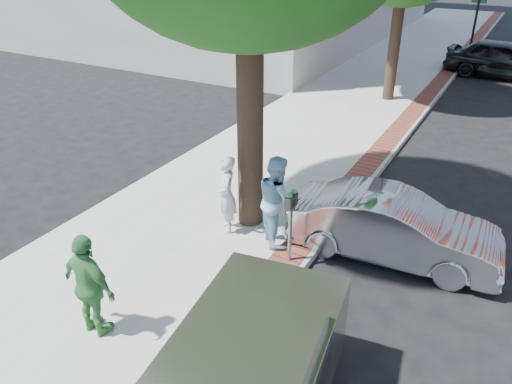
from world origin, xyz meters
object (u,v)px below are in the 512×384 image
Objects in this scene: parking_meter at (291,211)px; person_officer at (277,200)px; bg_car at (504,59)px; sedan_silver at (394,227)px; person_green at (90,286)px; person_gray at (227,195)px.

person_officer is at bearing 136.57° from parking_meter.
sedan_silver is at bearing -177.54° from bg_car.
person_green reaches higher than sedan_silver.
sedan_silver is 0.85× the size of bg_car.
parking_meter is at bearing 43.20° from person_gray.
person_green reaches higher than person_gray.
person_green is 0.44× the size of sedan_silver.
person_gray reaches higher than sedan_silver.
person_green is at bearing 118.04° from person_officer.
parking_meter is at bearing 177.25° from bg_car.
person_officer reaches higher than parking_meter.
parking_meter is 0.74m from person_officer.
parking_meter is at bearing -176.57° from person_officer.
person_green is 0.37× the size of bg_car.
person_officer reaches higher than person_gray.
person_gray is at bearing 171.77° from bg_car.
sedan_silver is 15.61m from bg_car.
person_gray is (-1.59, 0.35, -0.23)m from parking_meter.
person_officer is at bearing -104.09° from person_green.
bg_car is at bearing 83.18° from parking_meter.
person_officer is at bearing 105.66° from sedan_silver.
person_gray is 0.41× the size of sedan_silver.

